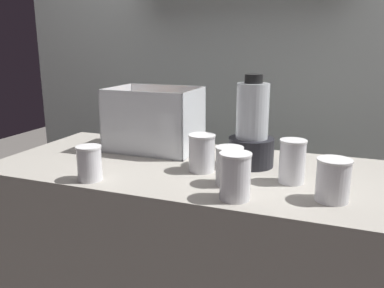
{
  "coord_description": "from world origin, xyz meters",
  "views": [
    {
      "loc": [
        0.48,
        -1.25,
        1.32
      ],
      "look_at": [
        0.0,
        0.0,
        0.98
      ],
      "focal_mm": 37.06,
      "sensor_mm": 36.0,
      "label": 1
    }
  ],
  "objects_px": {
    "juice_cup_carrot_left": "(202,154)",
    "juice_cup_pomegranate_middle": "(229,168)",
    "carrot_display_bin": "(153,130)",
    "juice_cup_carrot_rightmost": "(333,182)",
    "blender_pitcher": "(252,131)",
    "juice_cup_beet_far_left": "(90,165)",
    "juice_cup_orange_right": "(235,179)",
    "juice_cup_carrot_far_right": "(292,163)"
  },
  "relations": [
    {
      "from": "juice_cup_carrot_left",
      "to": "juice_cup_orange_right",
      "type": "bearing_deg",
      "value": -50.1
    },
    {
      "from": "carrot_display_bin",
      "to": "juice_cup_orange_right",
      "type": "bearing_deg",
      "value": -41.89
    },
    {
      "from": "blender_pitcher",
      "to": "juice_cup_beet_far_left",
      "type": "height_order",
      "value": "blender_pitcher"
    },
    {
      "from": "juice_cup_carrot_far_right",
      "to": "juice_cup_orange_right",
      "type": "bearing_deg",
      "value": -123.8
    },
    {
      "from": "juice_cup_pomegranate_middle",
      "to": "juice_cup_carrot_far_right",
      "type": "xyz_separation_m",
      "value": [
        0.18,
        0.08,
        0.01
      ]
    },
    {
      "from": "juice_cup_beet_far_left",
      "to": "carrot_display_bin",
      "type": "bearing_deg",
      "value": 87.75
    },
    {
      "from": "carrot_display_bin",
      "to": "juice_cup_beet_far_left",
      "type": "height_order",
      "value": "carrot_display_bin"
    },
    {
      "from": "juice_cup_beet_far_left",
      "to": "juice_cup_orange_right",
      "type": "xyz_separation_m",
      "value": [
        0.47,
        0.01,
        0.01
      ]
    },
    {
      "from": "blender_pitcher",
      "to": "juice_cup_carrot_far_right",
      "type": "distance_m",
      "value": 0.21
    },
    {
      "from": "blender_pitcher",
      "to": "juice_cup_carrot_far_right",
      "type": "relative_size",
      "value": 2.36
    },
    {
      "from": "blender_pitcher",
      "to": "carrot_display_bin",
      "type": "bearing_deg",
      "value": 168.9
    },
    {
      "from": "juice_cup_beet_far_left",
      "to": "juice_cup_carrot_far_right",
      "type": "xyz_separation_m",
      "value": [
        0.6,
        0.21,
        0.01
      ]
    },
    {
      "from": "juice_cup_beet_far_left",
      "to": "juice_cup_pomegranate_middle",
      "type": "height_order",
      "value": "juice_cup_pomegranate_middle"
    },
    {
      "from": "juice_cup_carrot_left",
      "to": "juice_cup_carrot_far_right",
      "type": "bearing_deg",
      "value": -1.42
    },
    {
      "from": "juice_cup_carrot_left",
      "to": "juice_cup_carrot_rightmost",
      "type": "distance_m",
      "value": 0.44
    },
    {
      "from": "carrot_display_bin",
      "to": "juice_cup_pomegranate_middle",
      "type": "xyz_separation_m",
      "value": [
        0.4,
        -0.3,
        -0.03
      ]
    },
    {
      "from": "juice_cup_carrot_left",
      "to": "juice_cup_orange_right",
      "type": "xyz_separation_m",
      "value": [
        0.17,
        -0.2,
        0.0
      ]
    },
    {
      "from": "blender_pitcher",
      "to": "juice_cup_carrot_rightmost",
      "type": "xyz_separation_m",
      "value": [
        0.28,
        -0.24,
        -0.07
      ]
    },
    {
      "from": "blender_pitcher",
      "to": "juice_cup_orange_right",
      "type": "bearing_deg",
      "value": -85.11
    },
    {
      "from": "juice_cup_carrot_left",
      "to": "juice_cup_pomegranate_middle",
      "type": "distance_m",
      "value": 0.15
    },
    {
      "from": "juice_cup_orange_right",
      "to": "juice_cup_carrot_far_right",
      "type": "bearing_deg",
      "value": 56.2
    },
    {
      "from": "juice_cup_orange_right",
      "to": "juice_cup_carrot_rightmost",
      "type": "bearing_deg",
      "value": 18.09
    },
    {
      "from": "carrot_display_bin",
      "to": "juice_cup_beet_far_left",
      "type": "xyz_separation_m",
      "value": [
        -0.02,
        -0.42,
        -0.03
      ]
    },
    {
      "from": "juice_cup_pomegranate_middle",
      "to": "blender_pitcher",
      "type": "bearing_deg",
      "value": 84.67
    },
    {
      "from": "juice_cup_beet_far_left",
      "to": "juice_cup_carrot_rightmost",
      "type": "bearing_deg",
      "value": 7.45
    },
    {
      "from": "juice_cup_orange_right",
      "to": "blender_pitcher",
      "type": "bearing_deg",
      "value": 94.89
    },
    {
      "from": "carrot_display_bin",
      "to": "juice_cup_carrot_far_right",
      "type": "distance_m",
      "value": 0.62
    },
    {
      "from": "juice_cup_orange_right",
      "to": "juice_cup_carrot_rightmost",
      "type": "distance_m",
      "value": 0.27
    },
    {
      "from": "juice_cup_pomegranate_middle",
      "to": "juice_cup_carrot_far_right",
      "type": "bearing_deg",
      "value": 25.4
    },
    {
      "from": "juice_cup_carrot_left",
      "to": "blender_pitcher",
      "type": "bearing_deg",
      "value": 40.48
    },
    {
      "from": "juice_cup_carrot_rightmost",
      "to": "juice_cup_carrot_left",
      "type": "bearing_deg",
      "value": 164.26
    },
    {
      "from": "juice_cup_orange_right",
      "to": "juice_cup_carrot_far_right",
      "type": "height_order",
      "value": "juice_cup_carrot_far_right"
    },
    {
      "from": "juice_cup_pomegranate_middle",
      "to": "juice_cup_carrot_far_right",
      "type": "height_order",
      "value": "juice_cup_carrot_far_right"
    },
    {
      "from": "carrot_display_bin",
      "to": "juice_cup_carrot_rightmost",
      "type": "relative_size",
      "value": 2.94
    },
    {
      "from": "juice_cup_beet_far_left",
      "to": "juice_cup_carrot_left",
      "type": "height_order",
      "value": "juice_cup_carrot_left"
    },
    {
      "from": "carrot_display_bin",
      "to": "blender_pitcher",
      "type": "distance_m",
      "value": 0.43
    },
    {
      "from": "juice_cup_pomegranate_middle",
      "to": "carrot_display_bin",
      "type": "bearing_deg",
      "value": 143.88
    },
    {
      "from": "juice_cup_carrot_left",
      "to": "carrot_display_bin",
      "type": "bearing_deg",
      "value": 144.28
    },
    {
      "from": "juice_cup_beet_far_left",
      "to": "juice_cup_carrot_far_right",
      "type": "distance_m",
      "value": 0.63
    },
    {
      "from": "carrot_display_bin",
      "to": "juice_cup_pomegranate_middle",
      "type": "height_order",
      "value": "carrot_display_bin"
    },
    {
      "from": "carrot_display_bin",
      "to": "juice_cup_orange_right",
      "type": "xyz_separation_m",
      "value": [
        0.45,
        -0.41,
        -0.02
      ]
    },
    {
      "from": "juice_cup_pomegranate_middle",
      "to": "juice_cup_carrot_far_right",
      "type": "relative_size",
      "value": 0.87
    }
  ]
}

